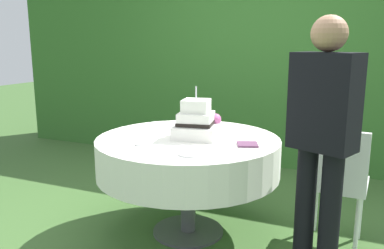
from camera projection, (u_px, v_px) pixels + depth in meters
The scene contains 11 objects.
ground_plane at pixel (188, 232), 3.11m from camera, with size 20.00×20.00×0.00m, color #3D602D.
foliage_hedge at pixel (262, 69), 4.90m from camera, with size 6.76×0.67×2.25m, color #336628.
cake_table at pixel (188, 155), 2.99m from camera, with size 1.36×1.36×0.76m.
wedding_cake at pixel (197, 123), 2.94m from camera, with size 0.36×0.37×0.38m.
serving_plate_near at pixel (236, 134), 3.04m from camera, with size 0.14×0.14×0.01m, color white.
serving_plate_far at pixel (142, 144), 2.75m from camera, with size 0.10×0.10×0.01m, color white.
serving_plate_left at pixel (190, 154), 2.51m from camera, with size 0.15×0.15×0.01m, color white.
serving_plate_right at pixel (157, 124), 3.44m from camera, with size 0.15×0.15×0.01m, color white.
napkin_stack at pixel (247, 144), 2.74m from camera, with size 0.14×0.14×0.01m, color #603856.
garden_chair at pixel (337, 177), 2.75m from camera, with size 0.42×0.42×0.89m.
standing_person at pixel (322, 136), 2.28m from camera, with size 0.41×0.32×1.60m.
Camera 1 is at (1.17, -2.63, 1.46)m, focal length 37.32 mm.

